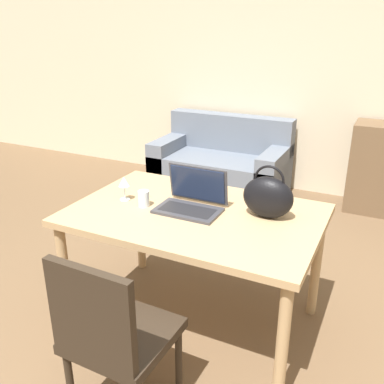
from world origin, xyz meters
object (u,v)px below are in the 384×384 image
(laptop, at_px, (193,198))
(handbag, at_px, (268,197))
(wine_glass, at_px, (124,183))
(chair, at_px, (113,333))
(couch, at_px, (221,166))
(drinking_glass, at_px, (144,199))

(laptop, relative_size, handbag, 1.22)
(wine_glass, bearing_deg, chair, -60.17)
(chair, xyz_separation_m, couch, (-0.71, 3.00, -0.22))
(laptop, xyz_separation_m, drinking_glass, (-0.27, -0.10, -0.02))
(chair, height_order, wine_glass, wine_glass)
(couch, height_order, drinking_glass, drinking_glass)
(couch, relative_size, laptop, 3.85)
(wine_glass, bearing_deg, couch, 96.66)
(chair, bearing_deg, drinking_glass, 112.72)
(chair, xyz_separation_m, drinking_glass, (-0.29, 0.75, 0.31))
(chair, bearing_deg, laptop, 92.89)
(laptop, distance_m, wine_glass, 0.44)
(chair, distance_m, handbag, 1.08)
(laptop, distance_m, drinking_glass, 0.29)
(couch, height_order, laptop, laptop)
(drinking_glass, bearing_deg, handbag, 13.73)
(chair, relative_size, couch, 0.63)
(couch, bearing_deg, laptop, -72.27)
(couch, height_order, wine_glass, wine_glass)
(drinking_glass, bearing_deg, couch, 100.44)
(chair, bearing_deg, wine_glass, 121.24)
(chair, bearing_deg, handbag, 67.72)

